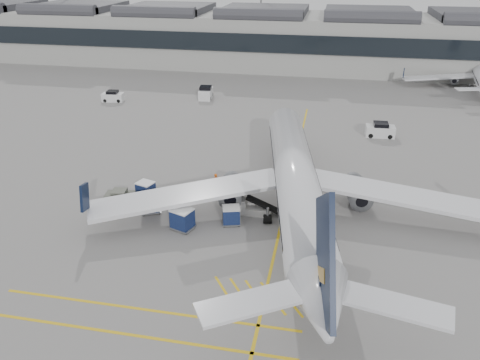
% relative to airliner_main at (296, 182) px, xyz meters
% --- Properties ---
extents(ground, '(220.00, 220.00, 0.00)m').
position_rel_airliner_main_xyz_m(ground, '(-11.03, -5.86, -3.33)').
color(ground, gray).
rests_on(ground, ground).
extents(terminal, '(200.00, 20.45, 12.40)m').
position_rel_airliner_main_xyz_m(terminal, '(-11.03, 66.06, 2.81)').
color(terminal, '#9E9E99').
rests_on(terminal, ground).
extents(apron_markings, '(0.25, 60.00, 0.01)m').
position_rel_airliner_main_xyz_m(apron_markings, '(-1.03, 4.14, -3.33)').
color(apron_markings, gold).
rests_on(apron_markings, ground).
extents(airliner_main, '(38.48, 42.38, 11.34)m').
position_rel_airliner_main_xyz_m(airliner_main, '(0.00, 0.00, 0.00)').
color(airliner_main, silver).
rests_on(airliner_main, ground).
extents(belt_loader, '(4.39, 1.53, 1.80)m').
position_rel_airliner_main_xyz_m(belt_loader, '(-4.07, -0.85, -2.81)').
color(belt_loader, silver).
rests_on(belt_loader, ground).
extents(baggage_cart_a, '(2.00, 1.80, 1.77)m').
position_rel_airliner_main_xyz_m(baggage_cart_a, '(-5.62, -3.20, -2.38)').
color(baggage_cart_a, gray).
rests_on(baggage_cart_a, ground).
extents(baggage_cart_b, '(2.29, 2.13, 1.92)m').
position_rel_airliner_main_xyz_m(baggage_cart_b, '(-13.79, -2.56, -2.31)').
color(baggage_cart_b, gray).
rests_on(baggage_cart_b, ground).
extents(baggage_cart_c, '(2.12, 1.92, 1.85)m').
position_rel_airliner_main_xyz_m(baggage_cart_c, '(-15.28, 0.02, -2.34)').
color(baggage_cart_c, gray).
rests_on(baggage_cart_c, ground).
extents(baggage_cart_d, '(2.38, 2.18, 2.06)m').
position_rel_airliner_main_xyz_m(baggage_cart_d, '(-9.81, -4.94, -2.23)').
color(baggage_cart_d, gray).
rests_on(baggage_cart_d, ground).
extents(ramp_agent_a, '(0.77, 0.70, 1.77)m').
position_rel_airliner_main_xyz_m(ramp_agent_a, '(-8.72, 3.54, -2.45)').
color(ramp_agent_a, '#EE580C').
rests_on(ramp_agent_a, ground).
extents(ramp_agent_b, '(1.23, 1.23, 2.01)m').
position_rel_airliner_main_xyz_m(ramp_agent_b, '(-6.17, 1.15, -2.33)').
color(ramp_agent_b, orange).
rests_on(ramp_agent_b, ground).
extents(pushback_tug, '(3.08, 2.15, 1.60)m').
position_rel_airliner_main_xyz_m(pushback_tug, '(-17.38, -1.69, -2.62)').
color(pushback_tug, '#4D5044').
rests_on(pushback_tug, ground).
extents(safety_cone_nose, '(0.36, 0.36, 0.50)m').
position_rel_airliner_main_xyz_m(safety_cone_nose, '(-1.03, 12.08, -3.08)').
color(safety_cone_nose, '#F24C0A').
rests_on(safety_cone_nose, ground).
extents(safety_cone_engine, '(0.36, 0.36, 0.50)m').
position_rel_airliner_main_xyz_m(safety_cone_engine, '(1.85, 0.88, -3.08)').
color(safety_cone_engine, '#F24C0A').
rests_on(safety_cone_engine, ground).
extents(service_van_left, '(3.73, 2.18, 1.82)m').
position_rel_airliner_main_xyz_m(service_van_left, '(-33.95, 32.35, -2.52)').
color(service_van_left, silver).
rests_on(service_van_left, ground).
extents(service_van_mid, '(2.53, 4.34, 2.12)m').
position_rel_airliner_main_xyz_m(service_van_mid, '(-18.83, 37.18, -2.38)').
color(service_van_mid, silver).
rests_on(service_van_mid, ground).
extents(service_van_right, '(3.94, 2.07, 1.99)m').
position_rel_airliner_main_xyz_m(service_van_right, '(9.64, 23.52, -2.44)').
color(service_van_right, silver).
rests_on(service_van_right, ground).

